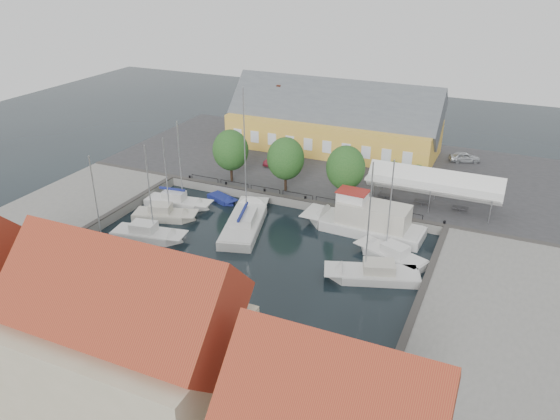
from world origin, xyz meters
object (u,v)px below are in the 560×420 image
at_px(warehouse, 329,124).
at_px(center_sailboat, 245,225).
at_px(east_boat_a, 392,257).
at_px(car_red, 274,159).
at_px(west_boat_a, 177,203).
at_px(trawler, 367,223).
at_px(west_boat_c, 147,236).
at_px(west_boat_b, 164,216).
at_px(car_silver, 465,157).
at_px(east_boat_b, 374,276).
at_px(west_boat_d, 100,257).
at_px(launch_nw, 222,200).
at_px(launch_sw, 49,280).
at_px(tent_canopy, 434,183).

relative_size(warehouse, center_sailboat, 1.92).
bearing_deg(east_boat_a, warehouse, 121.13).
distance_m(car_red, west_boat_a, 15.21).
xyz_separation_m(trawler, west_boat_c, (-19.48, -10.18, -0.76)).
height_order(car_red, west_boat_b, west_boat_b).
bearing_deg(car_red, trawler, -30.36).
relative_size(car_silver, west_boat_a, 0.38).
bearing_deg(east_boat_b, car_silver, 83.42).
bearing_deg(west_boat_a, west_boat_b, -80.34).
height_order(car_red, west_boat_d, west_boat_d).
relative_size(warehouse, car_red, 7.68).
xyz_separation_m(west_boat_a, west_boat_d, (0.28, -12.99, -0.00)).
relative_size(west_boat_a, west_boat_d, 0.95).
xyz_separation_m(east_boat_a, west_boat_a, (-24.83, 1.92, 0.01)).
bearing_deg(west_boat_a, west_boat_c, -77.81).
relative_size(east_boat_a, launch_nw, 2.45).
bearing_deg(warehouse, east_boat_b, -63.29).
distance_m(west_boat_b, west_boat_d, 9.64).
xyz_separation_m(center_sailboat, east_boat_a, (15.38, -0.13, -0.10)).
distance_m(center_sailboat, trawler, 12.47).
xyz_separation_m(east_boat_a, launch_sw, (-26.12, -15.71, -0.17)).
height_order(tent_canopy, east_boat_a, east_boat_a).
distance_m(center_sailboat, east_boat_a, 15.38).
height_order(trawler, launch_nw, trawler).
bearing_deg(west_boat_a, trawler, 6.71).
xyz_separation_m(car_red, center_sailboat, (3.92, -15.89, -1.25)).
bearing_deg(launch_sw, east_boat_a, 31.02).
bearing_deg(warehouse, west_boat_a, -112.81).
bearing_deg(west_boat_c, tent_canopy, 34.49).
relative_size(car_red, west_boat_c, 0.36).
bearing_deg(west_boat_a, center_sailboat, -10.70).
bearing_deg(trawler, east_boat_b, -69.47).
height_order(center_sailboat, west_boat_c, center_sailboat).
distance_m(west_boat_c, launch_nw, 11.14).
relative_size(tent_canopy, east_boat_b, 1.23).
relative_size(west_boat_b, west_boat_d, 0.88).
xyz_separation_m(tent_canopy, launch_nw, (-22.36, -6.03, -3.59)).
relative_size(west_boat_d, launch_sw, 2.15).
bearing_deg(west_boat_b, west_boat_d, -91.76).
xyz_separation_m(car_silver, east_boat_b, (-3.53, -30.64, -1.40)).
relative_size(tent_canopy, launch_sw, 2.75).
xyz_separation_m(warehouse, car_red, (-4.19, -9.00, -2.82)).
xyz_separation_m(center_sailboat, west_boat_c, (-7.79, -5.91, -0.10)).
bearing_deg(car_silver, east_boat_a, 152.95).
bearing_deg(west_boat_d, west_boat_c, 75.34).
bearing_deg(warehouse, west_boat_b, -109.07).
relative_size(center_sailboat, east_boat_a, 1.46).
bearing_deg(east_boat_a, west_boat_b, -176.61).
xyz_separation_m(warehouse, launch_nw, (-5.76, -19.89, -4.34)).
xyz_separation_m(tent_canopy, east_boat_a, (-1.48, -11.16, -3.42)).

